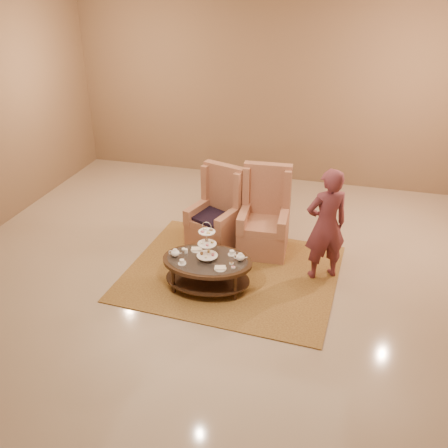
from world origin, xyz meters
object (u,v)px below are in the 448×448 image
(armchair_left, at_px, (217,219))
(person, at_px, (326,225))
(armchair_right, at_px, (264,223))
(tea_table, at_px, (207,264))

(armchair_left, bearing_deg, person, 0.20)
(armchair_left, distance_m, armchair_right, 0.73)
(tea_table, distance_m, armchair_right, 1.33)
(armchair_left, xyz_separation_m, person, (1.66, -0.51, 0.38))
(tea_table, bearing_deg, armchair_right, 63.07)
(person, bearing_deg, tea_table, -2.99)
(armchair_right, distance_m, person, 1.13)
(person, bearing_deg, armchair_left, -45.45)
(armchair_right, relative_size, person, 0.82)
(armchair_right, bearing_deg, tea_table, -116.76)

